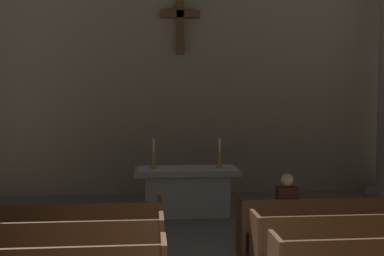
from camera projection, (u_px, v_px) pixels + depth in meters
pew_left_row_3 at (38, 255)px, 6.01m from camera, size 3.25×0.50×0.95m
pew_left_row_4 at (54, 232)px, 7.02m from camera, size 3.25×0.50×0.95m
pew_right_row_3 at (370, 245)px, 6.41m from camera, size 3.25×0.50×0.95m
pew_right_row_4 at (340, 225)px, 7.42m from camera, size 3.25×0.50×0.95m
altar at (187, 190)px, 9.94m from camera, size 2.20×0.90×1.01m
candlestick_left at (154, 159)px, 9.83m from camera, size 0.16×0.16×0.62m
candlestick_right at (220, 158)px, 9.96m from camera, size 0.16×0.16×0.62m
apse_with_cross at (180, 40)px, 12.08m from camera, size 11.28×0.44×7.95m
lone_worshipper at (285, 212)px, 7.36m from camera, size 0.32×0.43×1.32m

